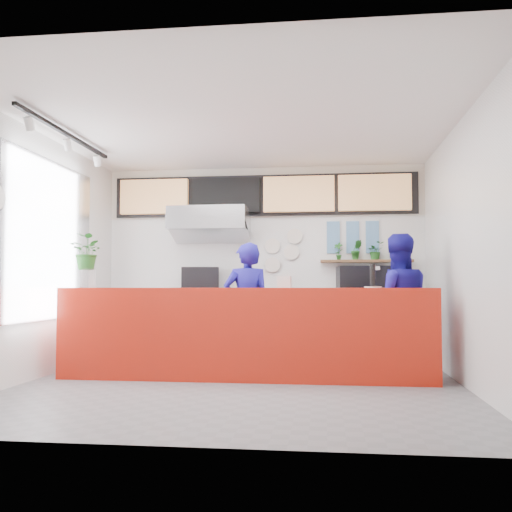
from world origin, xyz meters
The scene contains 44 objects.
floor centered at (0.00, 0.00, 0.00)m, with size 5.00×5.00×0.00m, color slate.
ceiling centered at (0.00, 0.00, 3.00)m, with size 5.00×5.00×0.00m, color silver.
wall_back centered at (0.00, 2.50, 1.50)m, with size 5.00×5.00×0.00m, color white.
wall_left centered at (-2.50, 0.00, 1.50)m, with size 5.00×5.00×0.00m, color white.
wall_right centered at (2.50, 0.00, 1.50)m, with size 5.00×5.00×0.00m, color white.
service_counter centered at (0.00, 0.40, 0.55)m, with size 4.50×0.60×1.10m, color #B11B0C.
cream_band centered at (0.00, 2.49, 2.60)m, with size 5.00×0.02×0.80m, color beige.
prep_bench centered at (-0.80, 2.20, 0.45)m, with size 1.80×0.60×0.90m, color #B2B5BA.
panini_oven centered at (-0.95, 2.20, 1.15)m, with size 0.56×0.56×0.50m, color black.
extraction_hood centered at (-0.80, 2.15, 2.15)m, with size 1.20×0.70×0.35m, color #B2B5BA.
hood_lip centered at (-0.80, 2.15, 1.95)m, with size 1.20×0.70×0.08m, color #B2B5BA.
right_bench centered at (1.50, 2.20, 0.45)m, with size 1.80×0.60×0.90m, color #B2B5BA.
espresso_machine centered at (1.56, 2.20, 1.16)m, with size 0.80×0.57×0.51m, color black.
espresso_tray centered at (1.56, 2.20, 1.38)m, with size 0.59×0.41×0.05m, color #B0B1B7.
herb_shelf centered at (1.60, 2.40, 1.50)m, with size 1.40×0.18×0.04m, color brown.
menu_board_far_left centered at (-1.75, 2.38, 2.55)m, with size 1.10×0.10×0.55m, color tan.
menu_board_mid_left centered at (-0.59, 2.38, 2.55)m, with size 1.10×0.10×0.55m, color black.
menu_board_mid_right centered at (0.57, 2.38, 2.55)m, with size 1.10×0.10×0.55m, color tan.
menu_board_far_right centered at (1.73, 2.38, 2.55)m, with size 1.10×0.10×0.55m, color tan.
soffit centered at (0.00, 2.46, 2.55)m, with size 4.80×0.04×0.65m, color black.
window_pane centered at (-2.47, 0.30, 1.70)m, with size 0.04×2.20×1.90m, color silver.
window_frame centered at (-2.45, 0.30, 1.70)m, with size 0.03×2.30×2.00m, color #B2B5BA.
track_rail centered at (-2.10, 0.00, 2.94)m, with size 0.05×2.40×0.04m, color black.
dec_plate_a centered at (0.15, 2.47, 1.75)m, with size 0.24×0.24×0.03m, color silver.
dec_plate_b centered at (0.45, 2.47, 1.65)m, with size 0.24×0.24×0.03m, color silver.
dec_plate_c centered at (0.15, 2.47, 1.45)m, with size 0.24×0.24×0.03m, color silver.
dec_plate_d centered at (0.50, 2.47, 1.90)m, with size 0.24×0.24×0.03m, color silver.
photo_frame_a centered at (1.10, 2.48, 2.00)m, with size 0.20×0.02×0.25m, color #598CBF.
photo_frame_b centered at (1.40, 2.48, 2.00)m, with size 0.20×0.02×0.25m, color #598CBF.
photo_frame_c centered at (1.70, 2.48, 2.00)m, with size 0.20×0.02×0.25m, color #598CBF.
photo_frame_d centered at (1.10, 2.48, 1.75)m, with size 0.20×0.02×0.25m, color #598CBF.
photo_frame_e centered at (1.40, 2.48, 1.75)m, with size 0.20×0.02×0.25m, color #598CBF.
photo_frame_f centered at (1.70, 2.48, 1.75)m, with size 0.20×0.02×0.25m, color #598CBF.
staff_center centered at (-0.06, 1.04, 0.85)m, with size 0.62×0.41×1.69m, color navy.
staff_right centered at (1.87, 0.87, 0.89)m, with size 0.86×0.67×1.78m, color navy.
herb_a centered at (1.18, 2.40, 1.66)m, with size 0.14×0.10×0.27m, color #256423.
herb_b centered at (1.45, 2.40, 1.67)m, with size 0.17×0.14×0.30m, color #256423.
herb_c centered at (1.74, 2.40, 1.66)m, with size 0.25×0.22×0.28m, color #256423.
herb_d centered at (2.05, 2.40, 1.65)m, with size 0.14×0.13×0.26m, color #256423.
glass_vase centered at (-1.96, 0.32, 1.22)m, with size 0.19×0.19×0.24m, color silver.
basil_vase centered at (-1.96, 0.32, 1.54)m, with size 0.40×0.35×0.45m, color #256423.
napkin_holder centered at (0.48, 0.33, 1.17)m, with size 0.16×0.10×0.14m, color white.
white_plate centered at (1.53, 0.38, 1.11)m, with size 0.20×0.20×0.02m, color white.
pepper_mill centered at (1.53, 0.38, 1.25)m, with size 0.07×0.07×0.27m, color black.
Camera 1 is at (0.96, -6.45, 1.13)m, focal length 40.00 mm.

